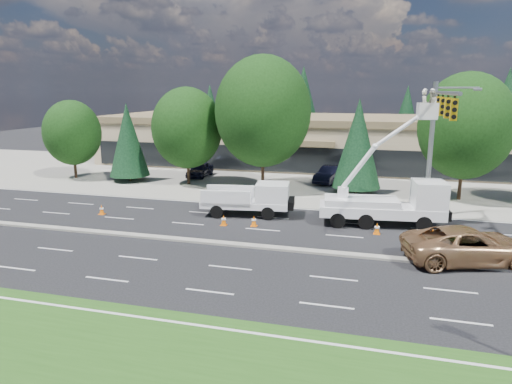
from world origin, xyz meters
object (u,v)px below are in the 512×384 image
(utility_pickup, at_px, (252,202))
(bucket_truck, at_px, (393,198))
(minivan, at_px, (469,245))
(signal_mast, at_px, (436,130))

(utility_pickup, xyz_separation_m, bucket_truck, (9.28, 0.02, 0.87))
(minivan, bearing_deg, signal_mast, -5.19)
(signal_mast, bearing_deg, utility_pickup, -176.13)
(signal_mast, xyz_separation_m, minivan, (1.27, -6.44, -5.16))
(bucket_truck, relative_size, minivan, 1.33)
(signal_mast, relative_size, bucket_truck, 1.19)
(utility_pickup, bearing_deg, bucket_truck, -7.68)
(utility_pickup, relative_size, bucket_truck, 0.72)
(utility_pickup, xyz_separation_m, minivan, (12.86, -5.66, -0.04))
(bucket_truck, height_order, minivan, bucket_truck)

